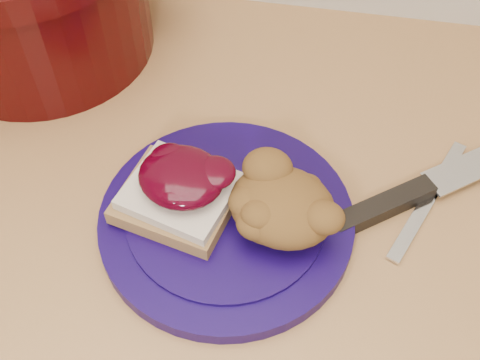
# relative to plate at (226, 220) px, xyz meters

# --- Properties ---
(base_cabinet) EXTENTS (4.00, 0.60, 0.86)m
(base_cabinet) POSITION_rel_plate_xyz_m (-0.03, 0.07, -0.48)
(base_cabinet) COLOR beige
(base_cabinet) RESTS_ON floor
(plate) EXTENTS (0.32, 0.32, 0.02)m
(plate) POSITION_rel_plate_xyz_m (0.00, 0.00, 0.00)
(plate) COLOR #11043E
(plate) RESTS_ON wood_countertop
(sandwich) EXTENTS (0.12, 0.11, 0.05)m
(sandwich) POSITION_rel_plate_xyz_m (-0.05, 0.00, 0.04)
(sandwich) COLOR olive
(sandwich) RESTS_ON plate
(stuffing_mound) EXTENTS (0.12, 0.12, 0.05)m
(stuffing_mound) POSITION_rel_plate_xyz_m (0.05, -0.00, 0.04)
(stuffing_mound) COLOR brown
(stuffing_mound) RESTS_ON plate
(chef_knife) EXTENTS (0.27, 0.21, 0.02)m
(chef_knife) POSITION_rel_plate_xyz_m (0.18, 0.07, 0.00)
(chef_knife) COLOR black
(chef_knife) RESTS_ON wood_countertop
(butter_knife) EXTENTS (0.08, 0.17, 0.00)m
(butter_knife) POSITION_rel_plate_xyz_m (0.20, 0.07, -0.00)
(butter_knife) COLOR silver
(butter_knife) RESTS_ON wood_countertop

